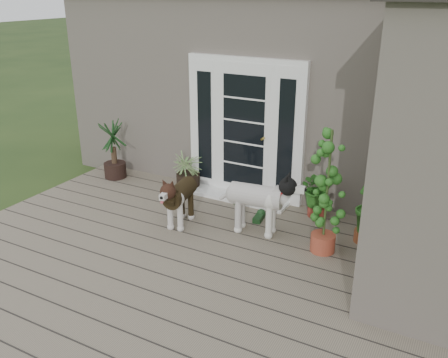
% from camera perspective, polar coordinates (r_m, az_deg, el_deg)
% --- Properties ---
extents(deck, '(6.20, 4.60, 0.12)m').
position_cam_1_polar(deck, '(5.97, -5.41, -10.16)').
color(deck, '#6B5B4C').
rests_on(deck, ground).
extents(house_main, '(7.40, 4.00, 3.10)m').
position_cam_1_polar(house_main, '(9.05, 9.49, 10.93)').
color(house_main, '#665E54').
rests_on(house_main, ground).
extents(door_unit, '(1.90, 0.14, 2.15)m').
position_cam_1_polar(door_unit, '(7.36, 2.47, 5.89)').
color(door_unit, white).
rests_on(door_unit, deck).
extents(door_step, '(1.60, 0.40, 0.05)m').
position_cam_1_polar(door_step, '(7.55, 1.68, -2.17)').
color(door_step, white).
rests_on(door_step, deck).
extents(brindle_dog, '(0.48, 0.87, 0.69)m').
position_cam_1_polar(brindle_dog, '(6.66, -5.17, -2.64)').
color(brindle_dog, '#2F2311').
rests_on(brindle_dog, deck).
extents(white_dog, '(0.98, 0.51, 0.78)m').
position_cam_1_polar(white_dog, '(6.41, 3.81, -3.15)').
color(white_dog, white).
rests_on(white_dog, deck).
extents(spider_plant, '(0.66, 0.66, 0.68)m').
position_cam_1_polar(spider_plant, '(7.85, -4.31, 1.22)').
color(spider_plant, '#9BB56F').
rests_on(spider_plant, deck).
extents(yucca, '(0.78, 0.78, 1.03)m').
position_cam_1_polar(yucca, '(8.45, -12.93, 3.48)').
color(yucca, '#103218').
rests_on(yucca, deck).
extents(herb_a, '(0.70, 0.70, 0.64)m').
position_cam_1_polar(herb_a, '(7.00, 10.94, -1.90)').
color(herb_a, '#234D16').
rests_on(herb_a, deck).
extents(herb_b, '(0.59, 0.59, 0.66)m').
position_cam_1_polar(herb_b, '(6.44, 16.48, -4.50)').
color(herb_b, '#1E5618').
rests_on(herb_b, deck).
extents(herb_c, '(0.35, 0.35, 0.53)m').
position_cam_1_polar(herb_c, '(6.52, 19.78, -5.27)').
color(herb_c, '#27651D').
rests_on(herb_c, deck).
extents(sapling, '(0.55, 0.55, 1.63)m').
position_cam_1_polar(sapling, '(5.89, 12.09, -1.40)').
color(sapling, '#244F16').
rests_on(sapling, deck).
extents(clog_left, '(0.19, 0.34, 0.10)m').
position_cam_1_polar(clog_left, '(6.89, 4.17, -4.46)').
color(clog_left, '#163818').
rests_on(clog_left, deck).
extents(clog_right, '(0.30, 0.32, 0.09)m').
position_cam_1_polar(clog_right, '(7.36, 2.23, -2.64)').
color(clog_right, black).
rests_on(clog_right, deck).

